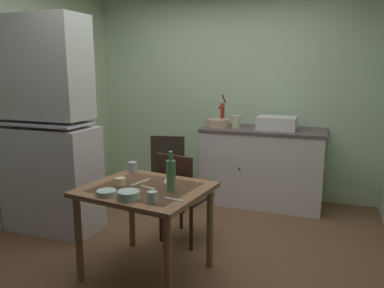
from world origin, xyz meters
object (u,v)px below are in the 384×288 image
(hutch_cabinet, at_px, (49,134))
(mug_tall, at_px, (120,182))
(mixing_bowl_counter, at_px, (218,123))
(glass_bottle, at_px, (171,175))
(serving_bowl_wide, at_px, (106,193))
(chair_far_side, at_px, (182,195))
(dining_table, at_px, (146,200))
(hand_pump, at_px, (222,112))
(chair_by_counter, at_px, (170,170))
(sink_basin, at_px, (277,123))

(hutch_cabinet, distance_m, mug_tall, 1.21)
(mixing_bowl_counter, xyz_separation_m, glass_bottle, (0.20, -1.89, -0.13))
(mixing_bowl_counter, xyz_separation_m, mug_tall, (-0.23, -1.91, -0.22))
(serving_bowl_wide, bearing_deg, chair_far_side, 75.79)
(dining_table, distance_m, mug_tall, 0.25)
(hand_pump, bearing_deg, chair_by_counter, -125.82)
(mug_tall, bearing_deg, hand_pump, 82.78)
(mixing_bowl_counter, xyz_separation_m, chair_by_counter, (-0.42, -0.52, -0.50))
(hutch_cabinet, distance_m, hand_pump, 2.03)
(hutch_cabinet, height_order, serving_bowl_wide, hutch_cabinet)
(sink_basin, distance_m, glass_bottle, 2.01)
(chair_far_side, xyz_separation_m, mug_tall, (-0.26, -0.65, 0.29))
(dining_table, relative_size, chair_far_side, 1.16)
(chair_far_side, bearing_deg, hutch_cabinet, -172.70)
(hutch_cabinet, xyz_separation_m, mixing_bowl_counter, (1.31, 1.43, -0.02))
(sink_basin, relative_size, serving_bowl_wide, 3.13)
(dining_table, distance_m, glass_bottle, 0.32)
(chair_by_counter, height_order, serving_bowl_wide, chair_by_counter)
(serving_bowl_wide, distance_m, glass_bottle, 0.48)
(mixing_bowl_counter, bearing_deg, mug_tall, -96.75)
(hutch_cabinet, xyz_separation_m, hand_pump, (1.34, 1.53, 0.11))
(chair_far_side, height_order, serving_bowl_wide, chair_far_side)
(mixing_bowl_counter, distance_m, mug_tall, 1.94)
(hutch_cabinet, bearing_deg, dining_table, -19.43)
(dining_table, distance_m, chair_by_counter, 1.43)
(chair_by_counter, relative_size, serving_bowl_wide, 6.34)
(mixing_bowl_counter, height_order, dining_table, mixing_bowl_counter)
(hand_pump, relative_size, dining_table, 0.39)
(sink_basin, relative_size, chair_by_counter, 0.49)
(hutch_cabinet, distance_m, sink_basin, 2.50)
(serving_bowl_wide, relative_size, glass_bottle, 0.47)
(mixing_bowl_counter, distance_m, chair_by_counter, 0.83)
(hutch_cabinet, xyz_separation_m, mug_tall, (1.08, -0.48, -0.24))
(mixing_bowl_counter, bearing_deg, sink_basin, 4.07)
(dining_table, bearing_deg, hand_pump, 88.65)
(chair_by_counter, bearing_deg, hutch_cabinet, -134.48)
(hutch_cabinet, xyz_separation_m, chair_by_counter, (0.89, 0.91, -0.52))
(sink_basin, distance_m, chair_far_side, 1.57)
(sink_basin, xyz_separation_m, chair_far_side, (-0.67, -1.31, -0.54))
(chair_far_side, xyz_separation_m, chair_by_counter, (-0.45, 0.74, 0.01))
(mixing_bowl_counter, xyz_separation_m, chair_far_side, (0.03, -1.26, -0.51))
(serving_bowl_wide, xyz_separation_m, mug_tall, (-0.03, 0.24, 0.01))
(chair_far_side, bearing_deg, mug_tall, -111.50)
(sink_basin, xyz_separation_m, glass_bottle, (-0.51, -1.94, -0.16))
(serving_bowl_wide, xyz_separation_m, glass_bottle, (0.39, 0.26, 0.11))
(chair_by_counter, bearing_deg, glass_bottle, -65.88)
(sink_basin, xyz_separation_m, dining_table, (-0.72, -1.94, -0.39))
(mixing_bowl_counter, bearing_deg, glass_bottle, -84.03)
(hutch_cabinet, distance_m, chair_by_counter, 1.38)
(chair_by_counter, bearing_deg, serving_bowl_wide, -82.32)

